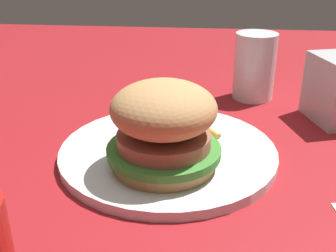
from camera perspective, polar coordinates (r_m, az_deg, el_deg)
name	(u,v)px	position (r m, az deg, el deg)	size (l,w,h in m)	color
ground_plane	(182,157)	(0.53, 1.94, -4.21)	(1.60, 1.60, 0.00)	maroon
plate	(168,152)	(0.53, 0.00, -3.57)	(0.27, 0.27, 0.01)	silver
sandwich	(164,126)	(0.46, -0.59, 0.04)	(0.13, 0.13, 0.10)	tan
fries_pile	(184,124)	(0.57, 2.25, 0.21)	(0.09, 0.10, 0.01)	#E5B251
drink_glass	(254,68)	(0.72, 11.66, 7.67)	(0.07, 0.07, 0.11)	silver
napkin_dispenser	(336,90)	(0.66, 21.88, 4.63)	(0.09, 0.06, 0.10)	#B7BABF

